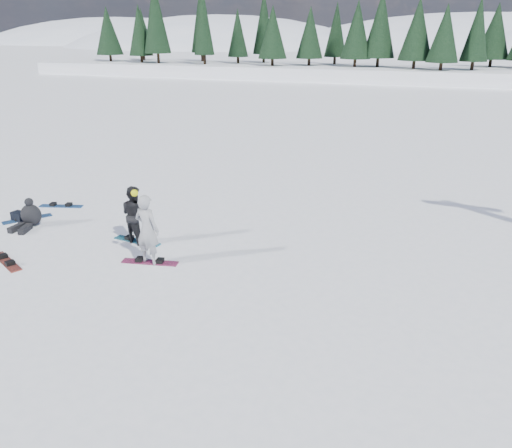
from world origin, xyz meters
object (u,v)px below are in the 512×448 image
Objects in this scene: snowboard_loose_a at (27,219)px; snowboard_loose_c at (61,206)px; snowboard_loose_b at (7,262)px; seated_rider at (30,216)px; snowboarder_woman at (147,229)px; snowboarder_man at (135,214)px; gear_bag at (19,216)px.

snowboard_loose_c is at bearing 28.78° from snowboard_loose_a.
snowboard_loose_a is at bearing 151.58° from snowboard_loose_b.
snowboard_loose_c is at bearing 93.71° from seated_rider.
snowboard_loose_c is (0.19, 1.40, 0.00)m from snowboard_loose_a.
snowboarder_woman is 5.02m from seated_rider.
snowboard_loose_a is at bearing -112.76° from snowboard_loose_c.
seated_rider is 0.74× the size of snowboard_loose_b.
seated_rider is at bearing 18.92° from snowboarder_man.
seated_rider reaches higher than snowboard_loose_b.
gear_bag reaches higher than snowboard_loose_c.
snowboard_loose_a is 1.00× the size of snowboard_loose_c.
snowboarder_man is 4.54m from gear_bag.
snowboarder_woman reaches higher than snowboarder_man.
snowboarder_woman is 1.36× the size of snowboard_loose_c.
snowboard_loose_c is 1.00× the size of snowboard_loose_b.
gear_bag is 0.30× the size of snowboard_loose_c.
gear_bag is 1.62m from snowboard_loose_c.
snowboard_loose_a is (-5.43, 1.54, -0.94)m from snowboarder_woman.
seated_rider reaches higher than snowboard_loose_a.
snowboarder_man is at bearing -38.82° from snowboarder_woman.
snowboarder_woman is 3.91m from snowboard_loose_b.
snowboard_loose_a is at bearing 134.24° from seated_rider.
snowboard_loose_c is (-0.38, 1.84, -0.33)m from seated_rider.
snowboard_loose_c is (0.32, 1.59, -0.14)m from gear_bag.
gear_bag is at bearing 15.57° from snowboarder_man.
snowboarder_man is 1.12× the size of snowboard_loose_b.
snowboard_loose_b is (1.64, -4.16, 0.00)m from snowboard_loose_c.
gear_bag is (-5.56, 1.36, -0.80)m from snowboarder_woman.
snowboarder_man is 4.61m from snowboard_loose_c.
snowboard_loose_c is at bearing 139.48° from snowboard_loose_b.
snowboarder_woman is 1.56m from snowboarder_man.
snowboard_loose_b is at bearing -109.67° from snowboard_loose_a.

